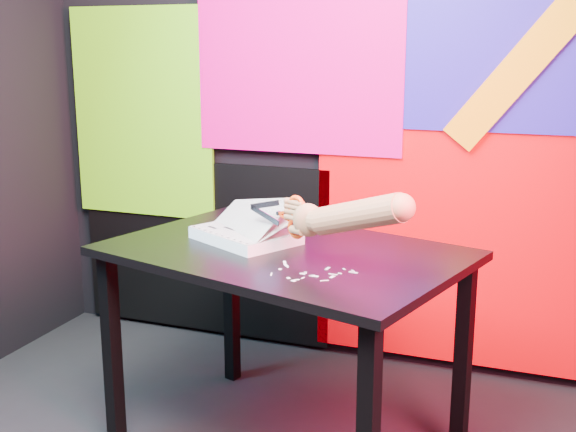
% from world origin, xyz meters
% --- Properties ---
extents(room, '(3.01, 3.01, 2.71)m').
position_xyz_m(room, '(0.00, 0.00, 1.35)').
color(room, black).
rests_on(room, ground).
extents(backdrop, '(2.88, 0.05, 2.08)m').
position_xyz_m(backdrop, '(0.06, 1.46, 0.96)').
color(backdrop, '#E90008').
rests_on(backdrop, ground).
extents(work_table, '(1.33, 1.05, 0.75)m').
position_xyz_m(work_table, '(0.01, 0.61, 0.66)').
color(work_table, black).
rests_on(work_table, ground).
extents(printout_stack, '(0.42, 0.38, 0.18)m').
position_xyz_m(printout_stack, '(-0.16, 0.66, 0.77)').
color(printout_stack, white).
rests_on(printout_stack, work_table).
extents(scissors, '(0.24, 0.12, 0.14)m').
position_xyz_m(scissors, '(0.06, 0.54, 0.88)').
color(scissors, '#A0A2A9').
rests_on(scissors, printout_stack).
extents(hand_forearm, '(0.45, 0.24, 0.19)m').
position_xyz_m(hand_forearm, '(0.28, 0.44, 0.93)').
color(hand_forearm, '#AC7040').
rests_on(hand_forearm, work_table).
extents(paper_clippings, '(0.26, 0.18, 0.00)m').
position_xyz_m(paper_clippings, '(0.18, 0.40, 0.75)').
color(paper_clippings, silver).
rests_on(paper_clippings, work_table).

